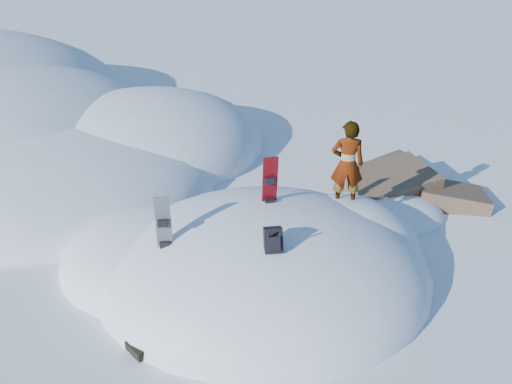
{
  "coord_description": "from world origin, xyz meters",
  "views": [
    {
      "loc": [
        -0.63,
        -8.59,
        6.4
      ],
      "look_at": [
        -0.16,
        0.3,
        1.84
      ],
      "focal_mm": 35.0,
      "sensor_mm": 36.0,
      "label": 1
    }
  ],
  "objects_px": {
    "snowboard_red": "(270,193)",
    "snowboard_dark": "(164,235)",
    "person": "(347,164)",
    "backpack": "(273,240)"
  },
  "relations": [
    {
      "from": "snowboard_red",
      "to": "snowboard_dark",
      "type": "relative_size",
      "value": 1.09
    },
    {
      "from": "snowboard_dark",
      "to": "person",
      "type": "bearing_deg",
      "value": 18.85
    },
    {
      "from": "backpack",
      "to": "person",
      "type": "bearing_deg",
      "value": 46.76
    },
    {
      "from": "snowboard_red",
      "to": "person",
      "type": "height_order",
      "value": "person"
    },
    {
      "from": "backpack",
      "to": "snowboard_red",
      "type": "bearing_deg",
      "value": 83.43
    },
    {
      "from": "snowboard_dark",
      "to": "backpack",
      "type": "bearing_deg",
      "value": -20.37
    },
    {
      "from": "snowboard_red",
      "to": "backpack",
      "type": "distance_m",
      "value": 1.7
    },
    {
      "from": "snowboard_red",
      "to": "person",
      "type": "distance_m",
      "value": 1.83
    },
    {
      "from": "backpack",
      "to": "person",
      "type": "distance_m",
      "value": 2.87
    },
    {
      "from": "snowboard_red",
      "to": "person",
      "type": "xyz_separation_m",
      "value": [
        1.71,
        0.51,
        0.39
      ]
    }
  ]
}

